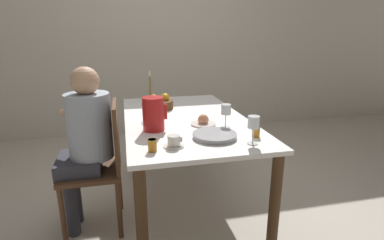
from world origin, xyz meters
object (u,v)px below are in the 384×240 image
Objects in this scene: serving_tray at (215,135)px; jam_jar_amber at (256,131)px; bread_plate at (203,121)px; candlestick_tall at (150,90)px; wine_glass_juice at (254,124)px; jam_jar_red at (152,145)px; person_seated at (85,136)px; teacup_near_person at (174,142)px; red_pitcher at (153,114)px; chair_person_side at (101,163)px; teacup_across at (150,119)px; wine_glass_water at (226,111)px; fruit_bowl at (160,104)px.

serving_tray is 4.02× the size of jam_jar_amber.
bread_plate is 0.94m from candlestick_tall.
jam_jar_red is (-0.60, 0.02, -0.09)m from wine_glass_juice.
person_seated is 0.72m from teacup_near_person.
teacup_near_person is 0.68× the size of bread_plate.
serving_tray is (0.36, -0.24, -0.10)m from red_pitcher.
bread_plate is at bearing 112.74° from wine_glass_juice.
red_pitcher reaches higher than chair_person_side.
jam_jar_red is (-0.04, -0.57, 0.01)m from teacup_across.
chair_person_side is 7.49× the size of teacup_near_person.
wine_glass_water is 0.26m from serving_tray.
bread_plate is at bearing -71.39° from candlestick_tall.
person_seated is at bearing 159.99° from jam_jar_amber.
wine_glass_juice reaches higher than jam_jar_amber.
bread_plate is at bearing 141.17° from wine_glass_water.
red_pitcher is 0.50m from wine_glass_water.
jam_jar_red is at bearing 178.27° from wine_glass_juice.
fruit_bowl is at bearing 113.76° from wine_glass_juice.
chair_person_side is 0.54m from red_pitcher.
teacup_across is at bearing 160.30° from bread_plate.
serving_tray is at bearing -113.17° from person_seated.
serving_tray is at bearing -90.53° from bread_plate.
teacup_across is 0.80m from jam_jar_amber.
person_seated is 9.50× the size of teacup_near_person.
chair_person_side is at bearing -134.91° from fruit_bowl.
wine_glass_water is (0.88, -0.16, 0.38)m from chair_person_side.
jam_jar_amber is at bearing -36.33° from teacup_across.
teacup_across is 0.43× the size of candlestick_tall.
serving_tray is 4.02× the size of jam_jar_red.
wine_glass_juice is at bearing -45.89° from teacup_across.
person_seated is 1.17m from jam_jar_amber.
wine_glass_juice is 0.27m from serving_tray.
teacup_near_person is 1.00× the size of teacup_across.
chair_person_side reaches higher than jam_jar_red.
red_pitcher is 1.36× the size of wine_glass_water.
fruit_bowl is 0.81× the size of candlestick_tall.
teacup_near_person is (0.55, -0.45, 0.08)m from person_seated.
fruit_bowl is at bearing 72.78° from teacup_across.
candlestick_tall reaches higher than jam_jar_amber.
wine_glass_juice is 0.61m from jam_jar_red.
jam_jar_amber is at bearing -24.51° from red_pitcher.
jam_jar_red reaches higher than teacup_across.
wine_glass_juice is (0.05, -0.34, 0.00)m from wine_glass_water.
jam_jar_red reaches higher than serving_tray.
teacup_across reaches higher than serving_tray.
candlestick_tall is at bearing 98.14° from fruit_bowl.
bread_plate is (0.37, 0.05, -0.09)m from red_pitcher.
wine_glass_water is (0.50, -0.06, 0.01)m from red_pitcher.
person_seated is at bearing 153.36° from wine_glass_juice.
teacup_across is at bearing 93.96° from red_pitcher.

